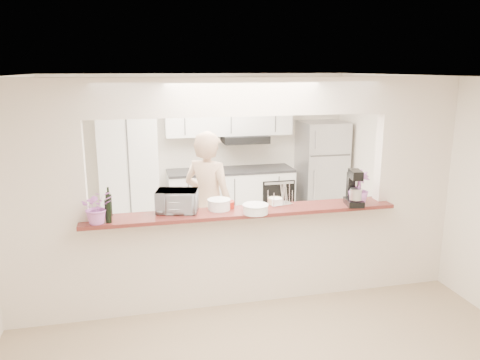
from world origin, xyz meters
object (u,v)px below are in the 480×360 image
object	(u,v)px
stand_mixer	(354,189)
person	(209,205)
refrigerator	(321,171)
toaster_oven	(177,201)

from	to	relation	value
stand_mixer	person	distance (m)	1.80
refrigerator	stand_mixer	xyz separation A→B (m)	(-0.80, -2.79, 0.42)
toaster_oven	person	world-z (taller)	person
toaster_oven	stand_mixer	distance (m)	1.96
refrigerator	person	size ratio (longest dim) A/B	0.92
refrigerator	toaster_oven	world-z (taller)	refrigerator
stand_mixer	toaster_oven	bearing A→B (deg)	174.54
stand_mixer	person	xyz separation A→B (m)	(-1.49, 0.94, -0.35)
refrigerator	stand_mixer	bearing A→B (deg)	-105.97
person	stand_mixer	bearing A→B (deg)	-171.26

